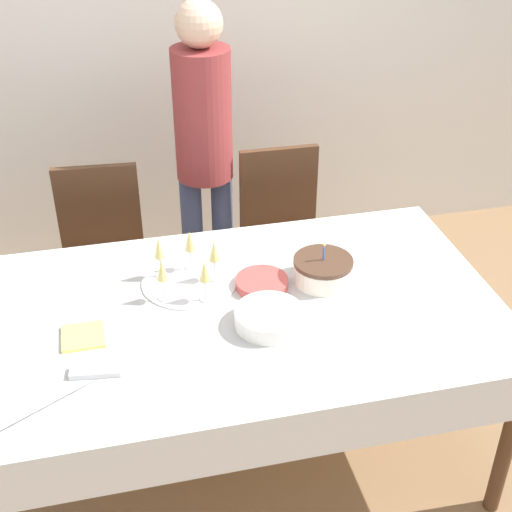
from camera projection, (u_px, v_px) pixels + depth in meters
ground_plane at (232, 453)px, 3.09m from camera, size 12.00×12.00×0.00m
wall_back at (162, 30)px, 3.82m from camera, size 8.00×0.05×2.70m
dining_table at (229, 330)px, 2.73m from camera, size 2.06×1.16×0.78m
dining_chair_far_left at (103, 256)px, 3.47m from camera, size 0.45×0.45×0.95m
dining_chair_far_right at (283, 234)px, 3.64m from camera, size 0.43×0.43×0.95m
birthday_cake at (323, 270)px, 2.80m from camera, size 0.24×0.24×0.17m
champagne_tray at (188, 270)px, 2.78m from camera, size 0.38×0.38×0.18m
plate_stack_main at (269, 318)px, 2.58m from camera, size 0.25×0.25×0.06m
plate_stack_dessert at (262, 283)px, 2.79m from camera, size 0.21×0.21×0.03m
cake_knife at (351, 304)px, 2.70m from camera, size 0.30×0.04×0.00m
fork_pile at (96, 371)px, 2.37m from camera, size 0.18×0.08×0.02m
napkin_pile at (83, 336)px, 2.53m from camera, size 0.15×0.15×0.01m
person_standing at (204, 139)px, 3.45m from camera, size 0.28×0.28×1.66m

